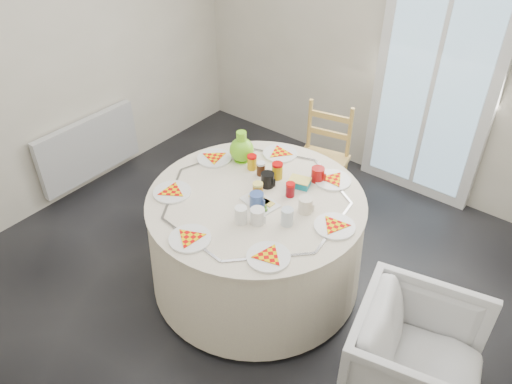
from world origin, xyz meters
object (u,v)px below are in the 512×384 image
Objects in this scene: radiator at (89,148)px; table at (256,241)px; wooden_chair at (321,159)px; armchair at (420,352)px; green_pitcher at (242,146)px.

table is at bearing -0.92° from radiator.
wooden_chair reaches higher than radiator.
radiator is at bearing 74.07° from armchair.
green_pitcher reaches higher than radiator.
green_pitcher is at bearing -119.49° from wooden_chair.
radiator is 4.40× the size of green_pitcher.
radiator is 1.10× the size of wooden_chair.
armchair is at bearing -7.38° from table.
green_pitcher reaches higher than wooden_chair.
radiator is 3.20m from armchair.
wooden_chair reaches higher than table.
table is at bearing -95.05° from wooden_chair.
wooden_chair is 0.87m from green_pitcher.
table is 1.05m from wooden_chair.
radiator is 2.05m from wooden_chair.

